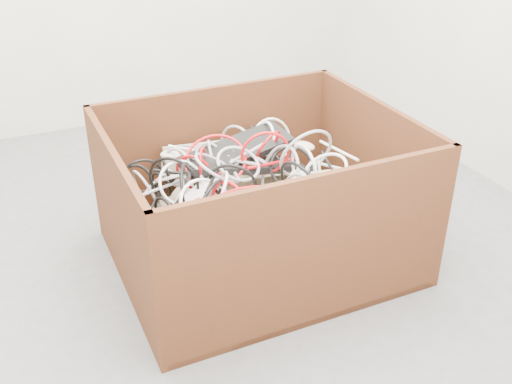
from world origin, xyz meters
name	(u,v)px	position (x,y,z in m)	size (l,w,h in m)	color
ground	(212,237)	(0.00, 0.00, 0.00)	(3.00, 3.00, 0.00)	#545457
cardboard_box	(255,226)	(0.11, -0.22, 0.16)	(1.11, 0.92, 0.60)	#3B1B0E
keyboard_pile	(256,195)	(0.13, -0.19, 0.28)	(0.91, 0.85, 0.37)	#C9B78E
mice_scatter	(269,190)	(0.13, -0.30, 0.36)	(0.73, 0.72, 0.17)	beige
power_strip_left	(208,187)	(-0.08, -0.21, 0.37)	(0.33, 0.06, 0.04)	silver
power_strip_right	(233,224)	(-0.08, -0.46, 0.35)	(0.29, 0.06, 0.04)	silver
vga_plug	(319,178)	(0.34, -0.31, 0.37)	(0.04, 0.04, 0.02)	#0C1DBE
cable_tangle	(231,183)	(0.00, -0.25, 0.39)	(0.99, 0.85, 0.48)	silver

